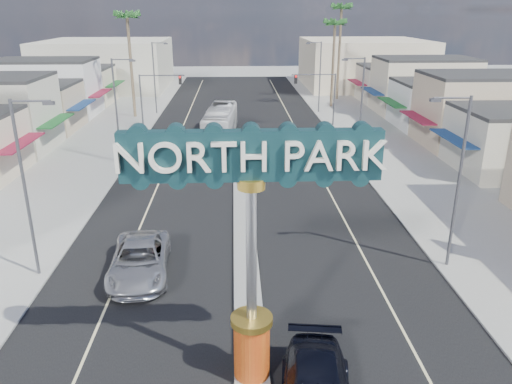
{
  "coord_description": "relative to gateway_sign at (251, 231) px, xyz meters",
  "views": [
    {
      "loc": [
        -0.5,
        -12.96,
        12.77
      ],
      "look_at": [
        0.56,
        11.26,
        3.9
      ],
      "focal_mm": 35.0,
      "sensor_mm": 36.0,
      "label": 1
    }
  ],
  "objects": [
    {
      "name": "storefront_row_left",
      "position": [
        -24.0,
        41.02,
        -2.93
      ],
      "size": [
        12.0,
        42.0,
        6.0
      ],
      "primitive_type": "cube",
      "color": "beige",
      "rests_on": "ground"
    },
    {
      "name": "storefront_row_right",
      "position": [
        24.0,
        41.02,
        -2.93
      ],
      "size": [
        12.0,
        42.0,
        6.0
      ],
      "primitive_type": "cube",
      "color": "#B7B29E",
      "rests_on": "ground"
    },
    {
      "name": "suv_left",
      "position": [
        -5.42,
        7.85,
        -5.07
      ],
      "size": [
        3.31,
        6.4,
        1.72
      ],
      "primitive_type": "imported",
      "rotation": [
        0.0,
        0.0,
        0.07
      ],
      "color": "#ABABB0",
      "rests_on": "ground"
    },
    {
      "name": "palm_right_far",
      "position": [
        15.0,
        60.02,
        6.46
      ],
      "size": [
        2.6,
        2.6,
        14.1
      ],
      "color": "brown",
      "rests_on": "ground"
    },
    {
      "name": "streetlight_r_far",
      "position": [
        10.43,
        50.02,
        -0.86
      ],
      "size": [
        2.03,
        0.22,
        9.0
      ],
      "color": "#47474C",
      "rests_on": "ground"
    },
    {
      "name": "car_parked_left",
      "position": [
        -5.5,
        28.21,
        -5.06
      ],
      "size": [
        2.19,
        5.16,
        1.74
      ],
      "primitive_type": "imported",
      "rotation": [
        0.0,
        0.0,
        0.03
      ],
      "color": "slate",
      "rests_on": "ground"
    },
    {
      "name": "streetlight_r_near",
      "position": [
        10.43,
        8.02,
        -0.86
      ],
      "size": [
        2.03,
        0.22,
        9.0
      ],
      "color": "#47474C",
      "rests_on": "ground"
    },
    {
      "name": "backdrop_far_left",
      "position": [
        -22.0,
        73.02,
        -1.93
      ],
      "size": [
        20.0,
        20.0,
        8.0
      ],
      "primitive_type": "cube",
      "color": "#B7B29E",
      "rests_on": "ground"
    },
    {
      "name": "streetlight_l_mid",
      "position": [
        -10.43,
        28.02,
        -0.86
      ],
      "size": [
        2.03,
        0.22,
        9.0
      ],
      "color": "#47474C",
      "rests_on": "ground"
    },
    {
      "name": "palm_left_far",
      "position": [
        -13.0,
        48.02,
        5.57
      ],
      "size": [
        2.6,
        2.6,
        13.1
      ],
      "color": "brown",
      "rests_on": "ground"
    },
    {
      "name": "palm_right_mid",
      "position": [
        13.0,
        54.02,
        4.67
      ],
      "size": [
        2.6,
        2.6,
        12.1
      ],
      "color": "brown",
      "rests_on": "ground"
    },
    {
      "name": "sidewalk_right",
      "position": [
        14.0,
        28.02,
        -5.87
      ],
      "size": [
        8.0,
        120.0,
        0.12
      ],
      "primitive_type": "cube",
      "color": "gray",
      "rests_on": "ground"
    },
    {
      "name": "median_island",
      "position": [
        0.0,
        12.02,
        -5.85
      ],
      "size": [
        1.3,
        30.0,
        0.16
      ],
      "primitive_type": "cube",
      "color": "gray",
      "rests_on": "ground"
    },
    {
      "name": "sidewalk_left",
      "position": [
        -14.0,
        28.02,
        -5.87
      ],
      "size": [
        8.0,
        120.0,
        0.12
      ],
      "primitive_type": "cube",
      "color": "gray",
      "rests_on": "ground"
    },
    {
      "name": "traffic_signal_left",
      "position": [
        -9.18,
        42.02,
        -1.65
      ],
      "size": [
        5.09,
        0.45,
        6.0
      ],
      "color": "#47474C",
      "rests_on": "ground"
    },
    {
      "name": "car_parked_right",
      "position": [
        6.88,
        26.85,
        -5.11
      ],
      "size": [
        2.29,
        5.12,
        1.63
      ],
      "primitive_type": "imported",
      "rotation": [
        0.0,
        0.0,
        -0.12
      ],
      "color": "silver",
      "rests_on": "ground"
    },
    {
      "name": "city_bus",
      "position": [
        -2.0,
        36.99,
        -4.32
      ],
      "size": [
        3.63,
        11.73,
        3.22
      ],
      "primitive_type": "imported",
      "rotation": [
        0.0,
        0.0,
        -0.08
      ],
      "color": "silver",
      "rests_on": "ground"
    },
    {
      "name": "backdrop_far_right",
      "position": [
        22.0,
        73.02,
        -1.93
      ],
      "size": [
        20.0,
        20.0,
        8.0
      ],
      "primitive_type": "cube",
      "color": "beige",
      "rests_on": "ground"
    },
    {
      "name": "ground",
      "position": [
        0.0,
        28.02,
        -5.93
      ],
      "size": [
        160.0,
        160.0,
        0.0
      ],
      "primitive_type": "plane",
      "color": "gray",
      "rests_on": "ground"
    },
    {
      "name": "streetlight_l_near",
      "position": [
        -10.43,
        8.02,
        -0.86
      ],
      "size": [
        2.03,
        0.22,
        9.0
      ],
      "color": "#47474C",
      "rests_on": "ground"
    },
    {
      "name": "road",
      "position": [
        0.0,
        28.02,
        -5.92
      ],
      "size": [
        20.0,
        120.0,
        0.01
      ],
      "primitive_type": "cube",
      "color": "black",
      "rests_on": "ground"
    },
    {
      "name": "streetlight_l_far",
      "position": [
        -10.43,
        50.02,
        -0.86
      ],
      "size": [
        2.03,
        0.22,
        9.0
      ],
      "color": "#47474C",
      "rests_on": "ground"
    },
    {
      "name": "streetlight_r_mid",
      "position": [
        10.43,
        28.02,
        -0.86
      ],
      "size": [
        2.03,
        0.22,
        9.0
      ],
      "color": "#47474C",
      "rests_on": "ground"
    },
    {
      "name": "traffic_signal_right",
      "position": [
        9.18,
        42.02,
        -1.65
      ],
      "size": [
        5.09,
        0.45,
        6.0
      ],
      "color": "#47474C",
      "rests_on": "ground"
    },
    {
      "name": "gateway_sign",
      "position": [
        0.0,
        0.0,
        0.0
      ],
      "size": [
        8.2,
        1.5,
        9.15
      ],
      "color": "red",
      "rests_on": "median_island"
    }
  ]
}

